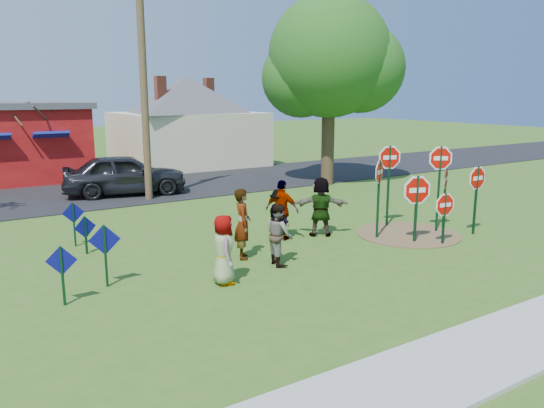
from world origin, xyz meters
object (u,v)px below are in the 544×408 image
Objects in this scene: stop_sign_d at (446,183)px; person_a at (224,250)px; stop_sign_b at (389,165)px; utility_pole at (143,75)px; person_b at (243,224)px; stop_sign_c at (440,169)px; suv at (125,174)px; stop_sign_a at (417,195)px; leafy_tree at (332,63)px.

stop_sign_d is 1.29× the size of person_a.
utility_pole reaches higher than stop_sign_b.
person_b is 0.20× the size of utility_pole.
stop_sign_c reaches higher than suv.
stop_sign_a is at bearing -92.04° from stop_sign_b.
suv is 0.54× the size of utility_pole.
stop_sign_a is at bearing -114.96° from leafy_tree.
person_b is at bearing 143.37° from stop_sign_d.
stop_sign_c is 0.82m from stop_sign_d.
utility_pole reaches higher than person_a.
suv is (1.52, 12.03, 0.10)m from person_a.
stop_sign_b is 0.32× the size of leafy_tree.
utility_pole reaches higher than stop_sign_c.
stop_sign_c reaches higher than stop_sign_b.
person_a is (-7.89, -0.52, -1.21)m from stop_sign_c.
stop_sign_a is 12.94m from suv.
stop_sign_b is at bearing -61.07° from person_b.
person_a is at bearing -146.04° from stop_sign_b.
stop_sign_b is 0.29× the size of utility_pole.
stop_sign_b is 0.55× the size of suv.
utility_pole is (0.68, 9.07, 4.11)m from person_b.
suv is at bearing 165.08° from leafy_tree.
stop_sign_d is at bearing -71.36° from person_b.
stop_sign_c is at bearing 37.74° from stop_sign_a.
stop_sign_a reaches higher than stop_sign_d.
stop_sign_a is 1.32× the size of person_a.
stop_sign_a is 6.41m from person_a.
stop_sign_d is 7.20m from person_b.
person_b is 9.99m from utility_pole.
stop_sign_c is 8.00m from person_a.
stop_sign_d is 10.06m from leafy_tree.
person_a is 0.32× the size of suv.
person_b reaches higher than person_a.
stop_sign_c reaches higher than stop_sign_a.
stop_sign_c is 6.72m from person_b.
stop_sign_a is 1.02× the size of stop_sign_d.
stop_sign_c is at bearing -107.88° from leafy_tree.
person_b is at bearing -158.92° from stop_sign_c.
person_a is (-8.47, -0.74, -0.68)m from stop_sign_d.
leafy_tree is at bearing 101.22° from stop_sign_c.
person_a is 0.17× the size of utility_pole.
stop_sign_d is 13.28m from suv.
leafy_tree is (8.80, -0.97, 0.67)m from utility_pole.
stop_sign_a is at bearing -67.33° from utility_pole.
utility_pole is 1.08× the size of leafy_tree.
stop_sign_d reaches higher than person_b.
stop_sign_a is 11.33m from leafy_tree.
stop_sign_c is at bearing -137.58° from suv.
person_a is at bearing 154.01° from stop_sign_d.
person_b is at bearing -175.10° from stop_sign_a.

